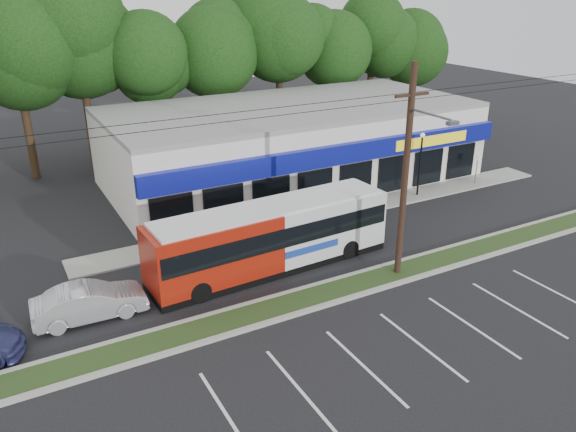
{
  "coord_description": "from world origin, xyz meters",
  "views": [
    {
      "loc": [
        -13.17,
        -17.42,
        12.99
      ],
      "look_at": [
        -0.81,
        5.0,
        2.33
      ],
      "focal_mm": 35.0,
      "sensor_mm": 36.0,
      "label": 1
    }
  ],
  "objects_px": {
    "pedestrian_a": "(341,213)",
    "lamp_post": "(421,157)",
    "car_dark": "(333,208)",
    "sign_post": "(477,163)",
    "metrobus": "(271,235)",
    "pedestrian_b": "(364,210)",
    "utility_pole": "(404,168)",
    "car_silver": "(90,302)"
  },
  "relations": [
    {
      "from": "lamp_post",
      "to": "pedestrian_b",
      "type": "distance_m",
      "value": 6.57
    },
    {
      "from": "lamp_post",
      "to": "car_silver",
      "type": "distance_m",
      "value": 22.26
    },
    {
      "from": "lamp_post",
      "to": "sign_post",
      "type": "bearing_deg",
      "value": -2.58
    },
    {
      "from": "metrobus",
      "to": "car_silver",
      "type": "relative_size",
      "value": 2.7
    },
    {
      "from": "lamp_post",
      "to": "car_silver",
      "type": "xyz_separation_m",
      "value": [
        -21.68,
        -4.65,
        -1.92
      ]
    },
    {
      "from": "lamp_post",
      "to": "car_silver",
      "type": "relative_size",
      "value": 0.93
    },
    {
      "from": "car_dark",
      "to": "pedestrian_b",
      "type": "bearing_deg",
      "value": -148.16
    },
    {
      "from": "car_dark",
      "to": "pedestrian_a",
      "type": "distance_m",
      "value": 1.3
    },
    {
      "from": "metrobus",
      "to": "pedestrian_b",
      "type": "height_order",
      "value": "metrobus"
    },
    {
      "from": "lamp_post",
      "to": "car_dark",
      "type": "height_order",
      "value": "lamp_post"
    },
    {
      "from": "lamp_post",
      "to": "car_dark",
      "type": "bearing_deg",
      "value": -175.44
    },
    {
      "from": "pedestrian_a",
      "to": "car_silver",
      "type": "bearing_deg",
      "value": -31.77
    },
    {
      "from": "pedestrian_a",
      "to": "lamp_post",
      "type": "bearing_deg",
      "value": 151.32
    },
    {
      "from": "car_dark",
      "to": "sign_post",
      "type": "bearing_deg",
      "value": -88.82
    },
    {
      "from": "utility_pole",
      "to": "metrobus",
      "type": "bearing_deg",
      "value": 143.49
    },
    {
      "from": "car_silver",
      "to": "metrobus",
      "type": "bearing_deg",
      "value": -85.51
    },
    {
      "from": "car_silver",
      "to": "pedestrian_a",
      "type": "bearing_deg",
      "value": -76.74
    },
    {
      "from": "utility_pole",
      "to": "pedestrian_a",
      "type": "distance_m",
      "value": 7.63
    },
    {
      "from": "sign_post",
      "to": "pedestrian_a",
      "type": "xyz_separation_m",
      "value": [
        -12.24,
        -1.6,
        -0.7
      ]
    },
    {
      "from": "lamp_post",
      "to": "pedestrian_a",
      "type": "distance_m",
      "value": 7.68
    },
    {
      "from": "pedestrian_a",
      "to": "car_dark",
      "type": "bearing_deg",
      "value": -143.56
    },
    {
      "from": "lamp_post",
      "to": "sign_post",
      "type": "xyz_separation_m",
      "value": [
        5.0,
        -0.23,
        -1.12
      ]
    },
    {
      "from": "lamp_post",
      "to": "sign_post",
      "type": "height_order",
      "value": "lamp_post"
    },
    {
      "from": "lamp_post",
      "to": "pedestrian_a",
      "type": "height_order",
      "value": "lamp_post"
    },
    {
      "from": "pedestrian_b",
      "to": "utility_pole",
      "type": "bearing_deg",
      "value": 92.5
    },
    {
      "from": "car_dark",
      "to": "pedestrian_a",
      "type": "bearing_deg",
      "value": 168.85
    },
    {
      "from": "metrobus",
      "to": "car_dark",
      "type": "bearing_deg",
      "value": 29.12
    },
    {
      "from": "pedestrian_b",
      "to": "metrobus",
      "type": "bearing_deg",
      "value": 40.36
    },
    {
      "from": "sign_post",
      "to": "car_dark",
      "type": "relative_size",
      "value": 0.56
    },
    {
      "from": "pedestrian_a",
      "to": "pedestrian_b",
      "type": "distance_m",
      "value": 1.37
    },
    {
      "from": "pedestrian_b",
      "to": "pedestrian_a",
      "type": "bearing_deg",
      "value": 6.46
    },
    {
      "from": "sign_post",
      "to": "car_silver",
      "type": "distance_m",
      "value": 27.06
    },
    {
      "from": "lamp_post",
      "to": "metrobus",
      "type": "relative_size",
      "value": 0.34
    },
    {
      "from": "metrobus",
      "to": "pedestrian_b",
      "type": "relative_size",
      "value": 6.44
    },
    {
      "from": "lamp_post",
      "to": "utility_pole",
      "type": "bearing_deg",
      "value": -136.05
    },
    {
      "from": "car_silver",
      "to": "pedestrian_b",
      "type": "distance_m",
      "value": 15.93
    },
    {
      "from": "utility_pole",
      "to": "car_dark",
      "type": "distance_m",
      "value": 8.79
    },
    {
      "from": "car_dark",
      "to": "car_silver",
      "type": "distance_m",
      "value": 15.24
    },
    {
      "from": "car_dark",
      "to": "metrobus",
      "type": "bearing_deg",
      "value": 121.55
    },
    {
      "from": "sign_post",
      "to": "metrobus",
      "type": "distance_m",
      "value": 18.45
    },
    {
      "from": "lamp_post",
      "to": "pedestrian_b",
      "type": "xyz_separation_m",
      "value": [
        -5.94,
        -2.24,
        -1.71
      ]
    },
    {
      "from": "lamp_post",
      "to": "metrobus",
      "type": "bearing_deg",
      "value": -161.69
    }
  ]
}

